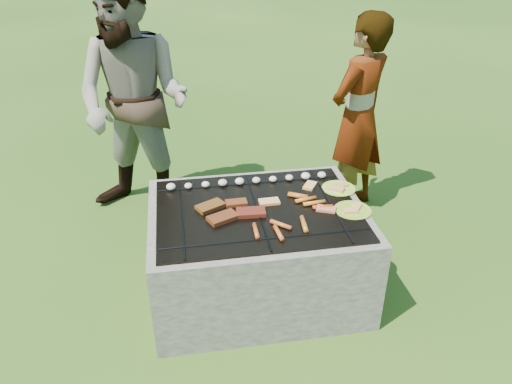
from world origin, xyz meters
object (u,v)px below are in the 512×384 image
fire_pit (257,253)px  cook (358,117)px  plate_near (353,210)px  bystander (134,102)px  plate_far (338,189)px

fire_pit → cook: (0.95, 0.92, 0.51)m
cook → plate_near: bearing=35.2°
fire_pit → bystander: bearing=123.3°
fire_pit → plate_near: (0.56, -0.11, 0.33)m
plate_near → cook: size_ratio=0.16×
fire_pit → plate_far: size_ratio=5.14×
plate_near → cook: cook is taller
cook → fire_pit: bearing=10.0°
plate_far → plate_near: plate_far is taller
plate_near → cook: 1.12m
plate_far → bystander: (-1.30, 0.96, 0.33)m
bystander → plate_near: bearing=-15.8°
plate_far → cook: 0.87m
plate_near → bystander: size_ratio=0.14×
plate_near → cook: (0.39, 1.03, 0.18)m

